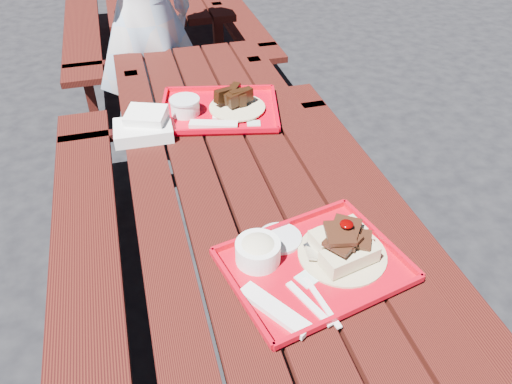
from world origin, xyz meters
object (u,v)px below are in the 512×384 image
(picnic_table_near, at_px, (245,224))
(far_tray, at_px, (217,109))
(person, at_px, (144,19))
(near_tray, at_px, (310,255))

(picnic_table_near, distance_m, far_tray, 0.52)
(far_tray, relative_size, person, 0.31)
(picnic_table_near, xyz_separation_m, near_tray, (0.08, -0.41, 0.23))
(near_tray, distance_m, far_tray, 0.89)
(picnic_table_near, bearing_deg, person, 97.94)
(picnic_table_near, relative_size, far_tray, 4.46)
(picnic_table_near, relative_size, person, 1.38)
(far_tray, xyz_separation_m, person, (-0.20, 0.86, 0.09))
(picnic_table_near, xyz_separation_m, person, (-0.19, 1.33, 0.31))
(picnic_table_near, bearing_deg, far_tray, 88.65)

